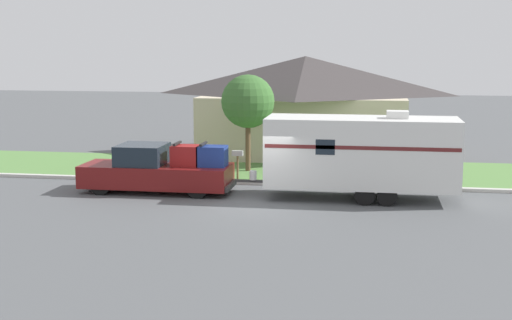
% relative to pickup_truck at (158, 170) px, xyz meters
% --- Properties ---
extents(ground_plane, '(120.00, 120.00, 0.00)m').
position_rel_pickup_truck_xyz_m(ground_plane, '(4.27, -1.64, -0.89)').
color(ground_plane, '#515456').
extents(curb_strip, '(80.00, 0.30, 0.14)m').
position_rel_pickup_truck_xyz_m(curb_strip, '(4.27, 2.11, -0.82)').
color(curb_strip, beige).
rests_on(curb_strip, ground_plane).
extents(lawn_strip, '(80.00, 7.00, 0.03)m').
position_rel_pickup_truck_xyz_m(lawn_strip, '(4.27, 5.76, -0.87)').
color(lawn_strip, '#568442').
rests_on(lawn_strip, ground_plane).
extents(house_across_street, '(11.34, 7.40, 5.22)m').
position_rel_pickup_truck_xyz_m(house_across_street, '(4.81, 10.92, 1.82)').
color(house_across_street, beige).
rests_on(house_across_street, ground_plane).
extents(pickup_truck, '(6.05, 2.10, 2.03)m').
position_rel_pickup_truck_xyz_m(pickup_truck, '(0.00, 0.00, 0.00)').
color(pickup_truck, black).
rests_on(pickup_truck, ground_plane).
extents(travel_trailer, '(8.45, 2.43, 3.40)m').
position_rel_pickup_truck_xyz_m(travel_trailer, '(8.00, -0.00, 0.92)').
color(travel_trailer, black).
rests_on(travel_trailer, ground_plane).
extents(mailbox, '(0.48, 0.20, 1.30)m').
position_rel_pickup_truck_xyz_m(mailbox, '(2.65, 2.98, 0.11)').
color(mailbox, brown).
rests_on(mailbox, ground_plane).
extents(tree_in_yard, '(2.46, 2.46, 4.48)m').
position_rel_pickup_truck_xyz_m(tree_in_yard, '(2.72, 5.22, 2.35)').
color(tree_in_yard, brown).
rests_on(tree_in_yard, ground_plane).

